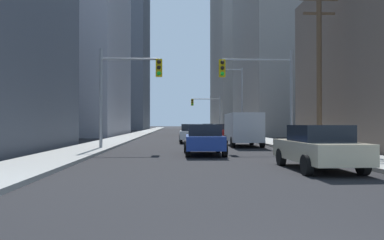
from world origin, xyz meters
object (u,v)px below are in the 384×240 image
traffic_signal_near_left (128,82)px  traffic_signal_far_right (207,107)px  sedan_beige (318,147)px  sedan_white (191,133)px  cargo_van_silver (243,128)px  sedan_red (223,132)px  traffic_signal_near_right (260,82)px  sedan_grey (207,129)px  sedan_blue (204,139)px

traffic_signal_near_left → traffic_signal_far_right: bearing=77.6°
traffic_signal_near_left → sedan_beige: bearing=-52.1°
sedan_white → traffic_signal_far_right: 28.11m
cargo_van_silver → traffic_signal_near_left: traffic_signal_near_left is taller
sedan_white → traffic_signal_near_left: size_ratio=0.71×
sedan_white → traffic_signal_near_left: bearing=-117.4°
cargo_van_silver → traffic_signal_far_right: size_ratio=0.88×
traffic_signal_near_left → sedan_red: bearing=61.9°
sedan_white → traffic_signal_near_right: (3.77, -7.97, 3.30)m
sedan_beige → sedan_grey: same height
sedan_beige → sedan_blue: (-3.36, 6.23, 0.00)m
cargo_van_silver → sedan_blue: size_ratio=1.24×
sedan_red → traffic_signal_near_right: traffic_signal_near_right is taller
sedan_red → traffic_signal_far_right: traffic_signal_far_right is taller
sedan_beige → traffic_signal_near_left: 12.84m
sedan_white → cargo_van_silver: bearing=-54.6°
cargo_van_silver → traffic_signal_far_right: traffic_signal_far_right is taller
sedan_grey → traffic_signal_far_right: 4.19m
sedan_red → sedan_grey: 19.00m
traffic_signal_far_right → traffic_signal_near_left: bearing=-102.4°
cargo_van_silver → sedan_red: (0.04, 10.82, -0.52)m
cargo_van_silver → sedan_blue: cargo_van_silver is taller
sedan_red → traffic_signal_near_left: bearing=-118.1°
sedan_red → sedan_grey: size_ratio=1.00×
cargo_van_silver → traffic_signal_far_right: (0.37, 32.37, 2.79)m
sedan_blue → traffic_signal_far_right: size_ratio=0.71×
sedan_beige → sedan_blue: 7.08m
sedan_beige → sedan_grey: size_ratio=1.01×
sedan_grey → traffic_signal_near_left: traffic_signal_near_left is taller
traffic_signal_far_right → sedan_beige: bearing=-90.3°
sedan_beige → sedan_white: size_ratio=1.00×
sedan_red → sedan_grey: bearing=89.6°
sedan_beige → sedan_grey: (0.02, 42.88, 0.00)m
cargo_van_silver → sedan_beige: bearing=-89.4°
sedan_grey → sedan_white: bearing=-98.0°
sedan_white → sedan_grey: bearing=82.0°
sedan_blue → traffic_signal_near_right: 6.08m
traffic_signal_near_left → sedan_white: bearing=62.6°
sedan_red → traffic_signal_near_left: 16.30m
traffic_signal_far_right → sedan_grey: bearing=-94.6°
cargo_van_silver → traffic_signal_near_right: traffic_signal_near_right is taller
cargo_van_silver → sedan_white: bearing=125.4°
traffic_signal_near_right → cargo_van_silver: bearing=97.5°
traffic_signal_near_left → sedan_grey: bearing=77.0°
sedan_grey → traffic_signal_near_left: size_ratio=0.70×
sedan_beige → sedan_red: same height
sedan_beige → traffic_signal_near_right: bearing=88.3°
cargo_van_silver → sedan_grey: bearing=89.7°
sedan_white → traffic_signal_near_left: traffic_signal_near_left is taller
sedan_beige → sedan_white: (-3.49, 17.77, 0.00)m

